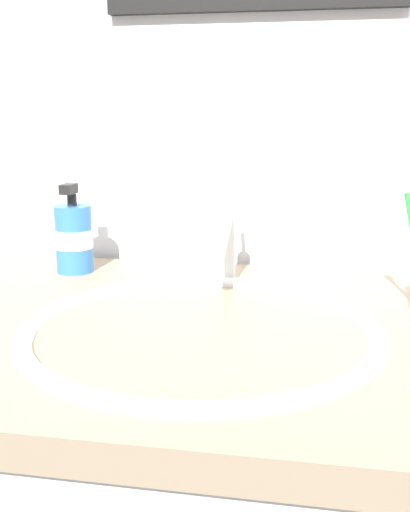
% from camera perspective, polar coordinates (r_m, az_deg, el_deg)
% --- Properties ---
extents(tiled_wall_back, '(2.30, 0.04, 2.40)m').
position_cam_1_polar(tiled_wall_back, '(1.12, 4.56, 15.26)').
color(tiled_wall_back, silver).
rests_on(tiled_wall_back, ground).
extents(sink_basin, '(0.46, 0.46, 0.12)m').
position_cam_1_polar(sink_basin, '(0.79, -0.40, -9.78)').
color(sink_basin, white).
rests_on(sink_basin, vanity_counter).
extents(faucet, '(0.02, 0.16, 0.14)m').
position_cam_1_polar(faucet, '(0.96, 2.00, 1.46)').
color(faucet, silver).
rests_on(faucet, sink_basin).
extents(soap_dispenser, '(0.06, 0.06, 0.15)m').
position_cam_1_polar(soap_dispenser, '(1.07, -12.12, 1.69)').
color(soap_dispenser, '#3372BF').
rests_on(soap_dispenser, vanity_counter).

